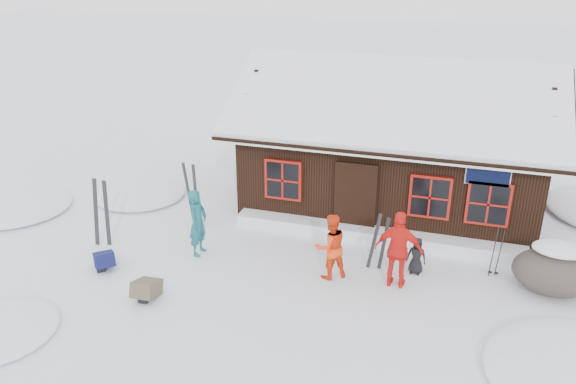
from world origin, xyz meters
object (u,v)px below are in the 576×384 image
Objects in this scene: skier_teal at (198,223)px; skier_crouched at (416,256)px; ski_poles at (496,253)px; ski_pair_left at (101,214)px; backpack_blue at (105,262)px; boulder at (556,271)px; backpack_olive at (147,292)px; skier_orange_left at (331,246)px; skier_orange_right at (399,250)px.

skier_crouched is (5.30, 0.68, -0.40)m from skier_teal.
skier_teal is 7.16m from ski_poles.
ski_pair_left is (-7.84, -1.03, 0.44)m from skier_crouched.
backpack_blue is (0.70, -1.04, -0.73)m from ski_pair_left.
skier_teal reaches higher than boulder.
skier_orange_left is at bearing 26.54° from backpack_olive.
backpack_olive is at bearing -7.03° from skier_orange_left.
skier_teal is at bearing 4.48° from ski_pair_left.
skier_orange_right is at bearing 19.27° from backpack_olive.
backpack_blue is (-5.25, -1.28, -0.63)m from skier_orange_left.
skier_orange_right is at bearing -114.30° from skier_crouched.
backpack_blue is at bearing -59.14° from ski_pair_left.
ski_pair_left reaches higher than skier_crouched.
skier_crouched is at bearing 165.04° from skier_orange_left.
ski_pair_left is at bearing 81.71° from backpack_blue.
skier_teal is at bearing -174.61° from boulder.
ski_poles is (-1.24, 0.33, 0.06)m from boulder.
ski_poles is at bearing -26.77° from backpack_blue.
skier_orange_right is 6.96m from backpack_blue.
ski_poles is at bearing 165.17° from boulder.
backpack_blue is at bearing -167.95° from boulder.
skier_orange_left is 3.86m from ski_poles.
ski_pair_left is 1.45m from backpack_blue.
backpack_blue is (-1.84, -1.38, -0.70)m from skier_teal.
skier_orange_left is at bearing 5.16° from skier_orange_right.
skier_crouched is (0.36, 0.70, -0.46)m from skier_orange_right.
skier_orange_left is 0.84× the size of ski_pair_left.
skier_crouched is 0.48× the size of ski_pair_left.
boulder is 1.28m from ski_poles.
boulder is at bearing -84.22° from skier_teal.
skier_orange_left is 0.87× the size of boulder.
ski_poles is 8.00m from backpack_olive.
skier_orange_left is at bearing -91.29° from skier_teal.
backpack_olive is (-3.60, -2.11, -0.62)m from skier_orange_left.
backpack_blue is at bearing 13.46° from skier_orange_right.
ski_pair_left reaches higher than backpack_blue.
ski_pair_left is 2.98× the size of backpack_olive.
ski_poles is at bearing 20.72° from backpack_olive.
ski_poles reaches higher than backpack_blue.
skier_teal is at bearing -39.15° from skier_orange_left.
boulder reaches higher than backpack_blue.
backpack_olive is at bearing -155.38° from ski_poles.
skier_orange_left is 4.98m from boulder.
boulder is 2.88× the size of backpack_olive.
ski_pair_left is at bearing 137.61° from backpack_olive.
skier_teal is at bearing -169.90° from skier_crouched.
boulder is 1.42× the size of ski_poles.
skier_crouched is at bearing -82.25° from skier_teal.
skier_orange_right is 1.00× the size of boulder.
ski_poles is (7.07, 1.11, -0.26)m from skier_teal.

